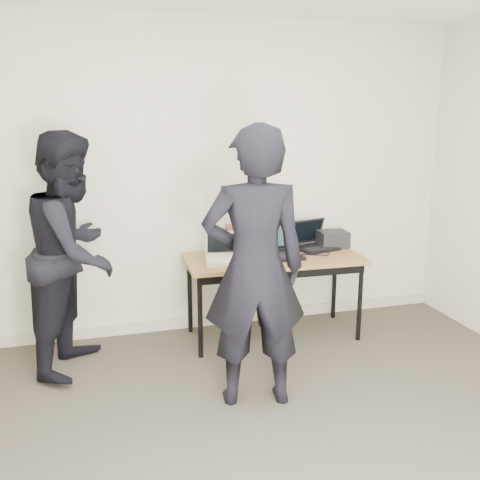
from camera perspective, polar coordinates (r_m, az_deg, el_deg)
name	(u,v)px	position (r m, az deg, el deg)	size (l,w,h in m)	color
room	(310,236)	(2.57, 7.52, 0.44)	(4.60, 4.60, 2.80)	#3F392F
desk	(274,264)	(4.57, 3.67, -2.56)	(1.52, 0.69, 0.72)	brown
laptop_beige	(224,256)	(4.40, -1.77, -1.73)	(0.33, 0.32, 0.24)	beige
laptop_center	(277,249)	(4.58, 3.98, -0.92)	(0.38, 0.37, 0.29)	black
laptop_right	(313,242)	(4.87, 7.82, -0.23)	(0.42, 0.41, 0.25)	black
leather_satchel	(247,238)	(4.68, 0.70, 0.21)	(0.38, 0.23, 0.25)	brown
tissue	(250,220)	(4.65, 1.05, 2.12)	(0.13, 0.10, 0.08)	white
equipment_box	(333,239)	(4.94, 9.88, 0.09)	(0.26, 0.22, 0.15)	black
power_brick	(256,263)	(4.33, 1.67, -2.42)	(0.09, 0.05, 0.03)	black
cables	(279,256)	(4.57, 4.23, -1.75)	(1.16, 0.43, 0.01)	black
person_typist	(254,269)	(3.47, 1.54, -3.10)	(0.68, 0.45, 1.87)	black
person_observer	(74,253)	(4.18, -17.30, -1.31)	(0.87, 0.68, 1.80)	black
baseboard	(211,320)	(5.00, -3.08, -8.49)	(4.50, 0.03, 0.10)	#B5AD96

